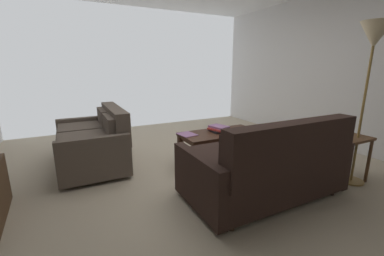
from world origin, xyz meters
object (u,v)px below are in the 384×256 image
at_px(coffee_table, 220,137).
at_px(end_table, 343,143).
at_px(loose_magazine, 187,134).
at_px(floor_lamp, 373,48).
at_px(loveseat_near, 95,141).
at_px(sofa_main, 268,165).
at_px(book_stack, 219,129).
at_px(tv_remote, 239,133).

xyz_separation_m(coffee_table, end_table, (-1.04, 1.12, 0.08)).
height_order(end_table, loose_magazine, end_table).
height_order(coffee_table, loose_magazine, loose_magazine).
distance_m(end_table, floor_lamp, 1.11).
height_order(loveseat_near, loose_magazine, loveseat_near).
bearing_deg(sofa_main, book_stack, -94.71).
xyz_separation_m(coffee_table, floor_lamp, (-1.11, 1.25, 1.18)).
bearing_deg(book_stack, end_table, 131.50).
height_order(loveseat_near, end_table, loveseat_near).
bearing_deg(loose_magazine, book_stack, -13.85).
xyz_separation_m(loveseat_near, coffee_table, (-1.62, 0.73, 0.04)).
bearing_deg(floor_lamp, loose_magazine, -40.33).
height_order(coffee_table, floor_lamp, floor_lamp).
distance_m(tv_remote, loose_magazine, 0.73).
bearing_deg(loose_magazine, loveseat_near, 143.63).
distance_m(end_table, tv_remote, 1.26).
bearing_deg(book_stack, loose_magazine, -6.52).
xyz_separation_m(end_table, floor_lamp, (-0.07, 0.12, 1.10)).
height_order(loveseat_near, book_stack, loveseat_near).
xyz_separation_m(sofa_main, tv_remote, (-0.28, -0.87, 0.11)).
bearing_deg(book_stack, loveseat_near, -22.96).
bearing_deg(loveseat_near, book_stack, 157.04).
distance_m(book_stack, tv_remote, 0.30).
height_order(floor_lamp, tv_remote, floor_lamp).
distance_m(loveseat_near, end_table, 3.25).
height_order(tv_remote, loose_magazine, tv_remote).
distance_m(sofa_main, loose_magazine, 1.22).
xyz_separation_m(loveseat_near, book_stack, (-1.62, 0.69, 0.15)).
xyz_separation_m(sofa_main, loveseat_near, (1.53, -1.78, -0.01)).
relative_size(loveseat_near, floor_lamp, 0.76).
xyz_separation_m(sofa_main, coffee_table, (-0.09, -1.04, 0.03)).
bearing_deg(coffee_table, tv_remote, 137.78).
distance_m(coffee_table, tv_remote, 0.28).
height_order(end_table, book_stack, end_table).
bearing_deg(tv_remote, loveseat_near, -26.69).
distance_m(sofa_main, coffee_table, 1.05).
bearing_deg(tv_remote, loose_magazine, -22.49).
relative_size(loveseat_near, loose_magazine, 5.32).
bearing_deg(tv_remote, sofa_main, 71.90).
xyz_separation_m(floor_lamp, tv_remote, (0.91, -1.07, -1.09)).
xyz_separation_m(sofa_main, book_stack, (-0.09, -1.09, 0.14)).
height_order(loveseat_near, coffee_table, loveseat_near).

